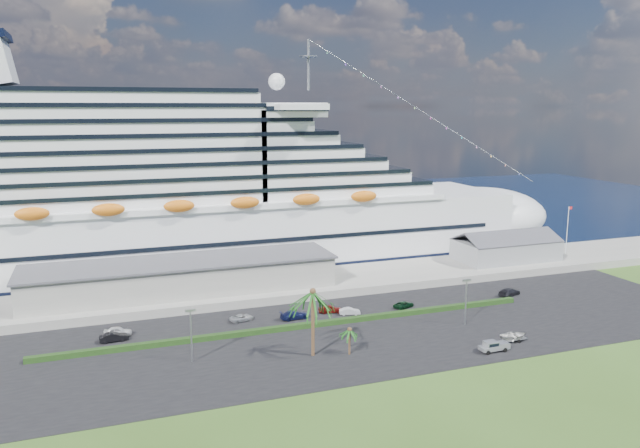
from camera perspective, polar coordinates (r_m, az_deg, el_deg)
name	(u,v)px	position (r m, az deg, el deg)	size (l,w,h in m)	color
ground	(382,357)	(99.15, 5.72, -12.01)	(420.00, 420.00, 0.00)	#35521B
asphalt_lot	(354,333)	(108.43, 3.17, -9.90)	(140.00, 38.00, 0.12)	black
wharf	(301,284)	(133.94, -1.72, -5.47)	(240.00, 20.00, 1.80)	gray
water	(220,218)	(219.33, -9.12, 0.54)	(420.00, 160.00, 0.02)	black
cruise_ship	(181,200)	(148.95, -12.59, 2.15)	(191.00, 38.00, 54.00)	silver
terminal_building	(182,276)	(127.54, -12.49, -4.64)	(61.00, 15.00, 6.30)	gray
port_shed	(506,249)	(156.76, 16.65, -2.20)	(24.00, 12.31, 7.37)	gray
flagpole	(568,228)	(167.27, 21.69, -0.37)	(1.08, 0.16, 12.00)	silver
hedge	(301,326)	(109.98, -1.75, -9.30)	(88.00, 1.10, 0.90)	black
lamp_post_left	(191,329)	(96.77, -11.71, -9.37)	(1.60, 0.35, 8.27)	gray
lamp_post_right	(466,296)	(113.30, 13.21, -6.44)	(1.60, 0.35, 8.27)	gray
palm_tall	(313,299)	(95.83, -0.66, -6.90)	(8.82, 8.82, 11.13)	#47301E
palm_short	(350,333)	(98.19, 2.72, -9.89)	(3.53, 3.53, 4.56)	#47301E
parked_car_0	(118,331)	(111.85, -18.00, -9.32)	(1.84, 4.57, 1.56)	silver
parked_car_1	(114,337)	(109.51, -18.34, -9.78)	(1.61, 4.62, 1.52)	black
parked_car_2	(242,318)	(114.38, -7.16, -8.50)	(2.02, 4.38, 1.22)	#97999F
parked_car_3	(295,315)	(114.60, -2.33, -8.30)	(2.16, 5.31, 1.54)	#131A45
parked_car_4	(330,309)	(117.85, 0.92, -7.76)	(1.75, 4.35, 1.48)	maroon
parked_car_5	(350,311)	(116.98, 2.74, -7.97)	(1.36, 3.89, 1.28)	silver
parked_car_6	(404,305)	(121.76, 7.67, -7.31)	(2.04, 4.42, 1.23)	black
parked_car_7	(509,292)	(133.81, 16.93, -5.95)	(2.21, 5.43, 1.58)	black
pickup_truck	(494,346)	(103.76, 15.60, -10.67)	(4.93, 1.97, 1.74)	black
boat_trailer	(514,336)	(108.73, 17.33, -9.72)	(5.44, 3.50, 1.57)	gray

